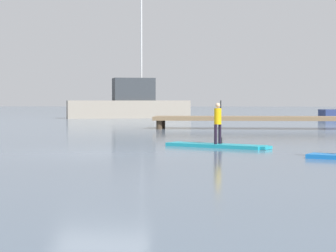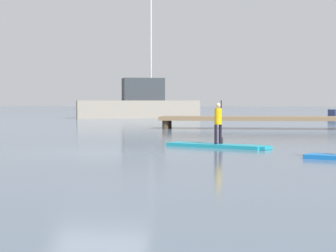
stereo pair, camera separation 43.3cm
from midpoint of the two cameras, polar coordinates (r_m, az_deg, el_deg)
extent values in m
plane|color=slate|center=(17.10, -5.25, -2.34)|extent=(240.00, 240.00, 0.00)
cube|color=#1E9EB2|center=(19.05, 4.84, -1.71)|extent=(3.01, 2.07, 0.10)
cube|color=#1E9EB2|center=(18.30, 9.12, -1.90)|extent=(0.44, 0.53, 0.09)
cylinder|color=black|center=(19.10, 5.23, -0.70)|extent=(0.09, 0.09, 0.57)
cylinder|color=black|center=(18.88, 4.85, -0.73)|extent=(0.09, 0.09, 0.57)
cylinder|color=#F2B20C|center=(18.97, 5.05, 0.85)|extent=(0.29, 0.29, 0.47)
sphere|color=beige|center=(18.96, 5.05, 1.82)|extent=(0.14, 0.14, 0.14)
cylinder|color=black|center=(19.13, 5.31, 0.35)|extent=(0.03, 0.03, 1.26)
cube|color=black|center=(19.15, 5.30, -1.28)|extent=(0.09, 0.14, 0.18)
cube|color=#9E9384|center=(49.36, -2.41, 1.46)|extent=(9.42, 4.81, 1.33)
cube|color=#33383D|center=(49.42, -1.94, 3.22)|extent=(3.47, 2.75, 1.69)
cylinder|color=silver|center=(49.73, -1.25, 7.75)|extent=(0.12, 0.12, 6.17)
cube|color=#846B4C|center=(31.40, 8.63, 0.66)|extent=(9.74, 2.16, 0.18)
cylinder|color=#473828|center=(30.78, 0.16, 0.27)|extent=(0.28, 0.28, 0.59)
cylinder|color=#473828|center=(32.32, 0.46, 0.37)|extent=(0.28, 0.28, 0.59)
camera|label=1|loc=(0.22, -89.33, 0.03)|focal=69.90mm
camera|label=2|loc=(0.22, 90.67, -0.03)|focal=69.90mm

